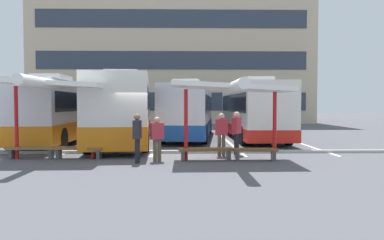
# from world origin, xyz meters

# --- Properties ---
(ground_plane) EXTENTS (160.00, 160.00, 0.00)m
(ground_plane) POSITION_xyz_m (0.00, 0.00, 0.00)
(ground_plane) COLOR #515156
(terminal_building) EXTENTS (30.75, 14.80, 24.36)m
(terminal_building) POSITION_xyz_m (0.02, 31.59, 10.81)
(terminal_building) COLOR #C6B293
(terminal_building) RESTS_ON ground
(coach_bus_0) EXTENTS (2.75, 10.31, 3.54)m
(coach_bus_0) POSITION_xyz_m (-5.45, 5.44, 1.62)
(coach_bus_0) COLOR silver
(coach_bus_0) RESTS_ON ground
(coach_bus_1) EXTENTS (3.67, 12.42, 3.69)m
(coach_bus_1) POSITION_xyz_m (-1.89, 5.07, 1.70)
(coach_bus_1) COLOR silver
(coach_bus_1) RESTS_ON ground
(coach_bus_2) EXTENTS (3.47, 10.48, 3.46)m
(coach_bus_2) POSITION_xyz_m (1.61, 7.84, 1.59)
(coach_bus_2) COLOR silver
(coach_bus_2) RESTS_ON ground
(coach_bus_3) EXTENTS (2.63, 10.47, 3.55)m
(coach_bus_3) POSITION_xyz_m (5.36, 7.09, 1.66)
(coach_bus_3) COLOR silver
(coach_bus_3) RESTS_ON ground
(lane_stripe_0) EXTENTS (0.16, 14.00, 0.01)m
(lane_stripe_0) POSITION_xyz_m (-7.45, 6.50, 0.00)
(lane_stripe_0) COLOR white
(lane_stripe_0) RESTS_ON ground
(lane_stripe_1) EXTENTS (0.16, 14.00, 0.01)m
(lane_stripe_1) POSITION_xyz_m (-3.72, 6.50, 0.00)
(lane_stripe_1) COLOR white
(lane_stripe_1) RESTS_ON ground
(lane_stripe_2) EXTENTS (0.16, 14.00, 0.01)m
(lane_stripe_2) POSITION_xyz_m (0.00, 6.50, 0.00)
(lane_stripe_2) COLOR white
(lane_stripe_2) RESTS_ON ground
(lane_stripe_3) EXTENTS (0.16, 14.00, 0.01)m
(lane_stripe_3) POSITION_xyz_m (3.72, 6.50, 0.00)
(lane_stripe_3) COLOR white
(lane_stripe_3) RESTS_ON ground
(lane_stripe_4) EXTENTS (0.16, 14.00, 0.01)m
(lane_stripe_4) POSITION_xyz_m (7.45, 6.50, 0.00)
(lane_stripe_4) COLOR white
(lane_stripe_4) RESTS_ON ground
(waiting_shelter_0) EXTENTS (3.86, 4.37, 3.00)m
(waiting_shelter_0) POSITION_xyz_m (-3.57, -1.09, 2.74)
(waiting_shelter_0) COLOR red
(waiting_shelter_0) RESTS_ON ground
(bench_0) EXTENTS (1.79, 0.48, 0.45)m
(bench_0) POSITION_xyz_m (-4.47, -0.79, 0.34)
(bench_0) COLOR brown
(bench_0) RESTS_ON ground
(bench_1) EXTENTS (1.91, 0.61, 0.45)m
(bench_1) POSITION_xyz_m (-2.67, -0.85, 0.34)
(bench_1) COLOR brown
(bench_1) RESTS_ON ground
(waiting_shelter_1) EXTENTS (4.27, 4.44, 2.87)m
(waiting_shelter_1) POSITION_xyz_m (3.01, -1.60, 2.61)
(waiting_shelter_1) COLOR red
(waiting_shelter_1) RESTS_ON ground
(bench_2) EXTENTS (2.02, 0.58, 0.45)m
(bench_2) POSITION_xyz_m (2.11, -1.36, 0.34)
(bench_2) COLOR brown
(bench_2) RESTS_ON ground
(bench_3) EXTENTS (1.63, 0.48, 0.45)m
(bench_3) POSITION_xyz_m (3.91, -1.47, 0.33)
(bench_3) COLOR brown
(bench_3) RESTS_ON ground
(platform_kerb) EXTENTS (44.00, 0.24, 0.12)m
(platform_kerb) POSITION_xyz_m (0.00, 0.66, 0.06)
(platform_kerb) COLOR #ADADA8
(platform_kerb) RESTS_ON ground
(waiting_passenger_0) EXTENTS (0.50, 0.25, 1.70)m
(waiting_passenger_0) POSITION_xyz_m (2.79, -0.29, 0.99)
(waiting_passenger_0) COLOR brown
(waiting_passenger_0) RESTS_ON ground
(waiting_passenger_1) EXTENTS (0.26, 0.52, 1.73)m
(waiting_passenger_1) POSITION_xyz_m (-0.33, -1.93, 1.01)
(waiting_passenger_1) COLOR black
(waiting_passenger_1) RESTS_ON ground
(waiting_passenger_2) EXTENTS (0.51, 0.38, 1.61)m
(waiting_passenger_2) POSITION_xyz_m (0.34, -1.56, 0.92)
(waiting_passenger_2) COLOR brown
(waiting_passenger_2) RESTS_ON ground
(waiting_passenger_3) EXTENTS (0.45, 0.55, 1.76)m
(waiting_passenger_3) POSITION_xyz_m (3.44, 0.08, 1.03)
(waiting_passenger_3) COLOR black
(waiting_passenger_3) RESTS_ON ground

